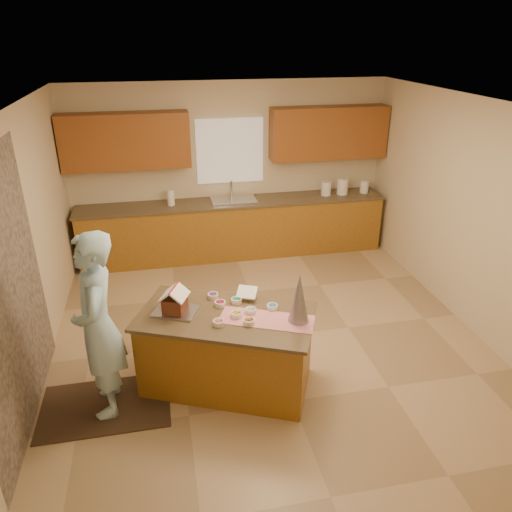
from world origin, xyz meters
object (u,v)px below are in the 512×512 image
Objects in this scene: tinsel_tree at (299,298)px; boy at (98,326)px; island_base at (227,352)px; gingerbread_house at (175,302)px.

boy reaches higher than tinsel_tree.
boy is (-1.85, 0.14, -0.16)m from tinsel_tree.
tinsel_tree is (0.67, -0.24, 0.69)m from island_base.
island_base is 0.75m from gingerbread_house.
tinsel_tree is 1.22m from gingerbread_house.
island_base is 0.89× the size of boy.
gingerbread_house is at bearing 160.77° from tinsel_tree.
island_base is 1.30m from boy.
gingerbread_house is at bearing 108.00° from boy.
boy is at bearing 175.78° from tinsel_tree.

